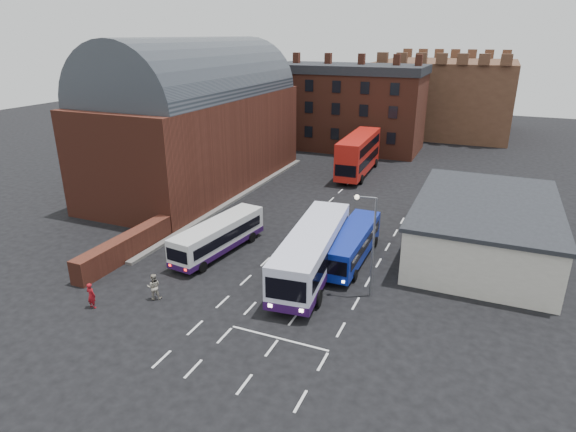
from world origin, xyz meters
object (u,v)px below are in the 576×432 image
at_px(bus_white_outbound, 219,235).
at_px(street_lamp, 370,237).
at_px(bus_red_double, 358,154).
at_px(pedestrian_beige, 154,287).
at_px(bus_blue, 352,243).
at_px(bus_white_inbound, 312,249).
at_px(pedestrian_red, 91,296).

distance_m(bus_white_outbound, street_lamp, 12.89).
relative_size(bus_white_outbound, bus_red_double, 0.79).
bearing_deg(pedestrian_beige, bus_blue, -164.45).
relative_size(bus_white_inbound, street_lamp, 1.85).
bearing_deg(bus_blue, pedestrian_beige, 45.07).
height_order(bus_white_inbound, pedestrian_red, bus_white_inbound).
xyz_separation_m(bus_red_double, pedestrian_beige, (-4.18, -34.30, -1.68)).
height_order(bus_red_double, pedestrian_beige, bus_red_double).
xyz_separation_m(bus_blue, pedestrian_beige, (-10.28, -10.49, -0.61)).
bearing_deg(bus_white_outbound, bus_blue, 21.72).
relative_size(bus_white_inbound, pedestrian_red, 7.43).
height_order(bus_white_inbound, pedestrian_beige, bus_white_inbound).
height_order(bus_white_outbound, bus_red_double, bus_red_double).
bearing_deg(pedestrian_red, bus_red_double, -98.64).
relative_size(bus_blue, pedestrian_red, 5.42).
xyz_separation_m(bus_blue, bus_red_double, (-6.10, 23.80, 1.07)).
relative_size(street_lamp, pedestrian_beige, 3.89).
height_order(bus_white_outbound, pedestrian_beige, bus_white_outbound).
distance_m(bus_white_inbound, pedestrian_red, 14.84).
relative_size(bus_white_outbound, bus_white_inbound, 0.75).
xyz_separation_m(street_lamp, pedestrian_red, (-15.59, -8.31, -3.34)).
height_order(bus_white_inbound, bus_red_double, bus_red_double).
relative_size(bus_red_double, pedestrian_beige, 6.82).
bearing_deg(pedestrian_beige, pedestrian_red, 9.60).
relative_size(bus_white_outbound, pedestrian_red, 5.57).
xyz_separation_m(bus_blue, street_lamp, (2.36, -4.63, 2.70)).
height_order(bus_blue, pedestrian_red, bus_blue).
bearing_deg(bus_white_outbound, bus_red_double, 88.57).
distance_m(bus_white_inbound, bus_red_double, 27.44).
distance_m(bus_red_double, pedestrian_beige, 34.59).
height_order(bus_white_outbound, pedestrian_red, bus_white_outbound).
bearing_deg(bus_white_inbound, pedestrian_red, 34.46).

